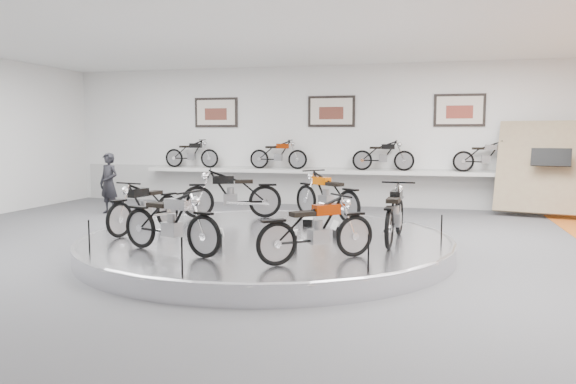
% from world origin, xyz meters
% --- Properties ---
extents(floor, '(16.00, 16.00, 0.00)m').
position_xyz_m(floor, '(0.00, 0.00, 0.00)').
color(floor, '#4E4E50').
rests_on(floor, ground).
extents(ceiling, '(16.00, 16.00, 0.00)m').
position_xyz_m(ceiling, '(0.00, 0.00, 4.00)').
color(ceiling, white).
rests_on(ceiling, wall_back).
extents(wall_back, '(16.00, 0.00, 16.00)m').
position_xyz_m(wall_back, '(0.00, 7.00, 2.00)').
color(wall_back, white).
rests_on(wall_back, floor).
extents(dado_band, '(15.68, 0.04, 1.10)m').
position_xyz_m(dado_band, '(0.00, 6.98, 0.55)').
color(dado_band, '#BCBCBA').
rests_on(dado_band, floor).
extents(display_platform, '(6.40, 6.40, 0.30)m').
position_xyz_m(display_platform, '(0.00, 0.30, 0.15)').
color(display_platform, silver).
rests_on(display_platform, floor).
extents(platform_rim, '(6.40, 6.40, 0.10)m').
position_xyz_m(platform_rim, '(0.00, 0.30, 0.27)').
color(platform_rim, '#B2B2BA').
rests_on(platform_rim, display_platform).
extents(shelf, '(11.00, 0.55, 0.10)m').
position_xyz_m(shelf, '(0.00, 6.70, 1.00)').
color(shelf, silver).
rests_on(shelf, wall_back).
extents(poster_left, '(1.35, 0.06, 0.88)m').
position_xyz_m(poster_left, '(-3.50, 6.96, 2.70)').
color(poster_left, silver).
rests_on(poster_left, wall_back).
extents(poster_center, '(1.35, 0.06, 0.88)m').
position_xyz_m(poster_center, '(0.00, 6.96, 2.70)').
color(poster_center, silver).
rests_on(poster_center, wall_back).
extents(poster_right, '(1.35, 0.06, 0.88)m').
position_xyz_m(poster_right, '(3.50, 6.96, 2.70)').
color(poster_right, silver).
rests_on(poster_right, wall_back).
extents(display_panel, '(2.56, 1.52, 2.30)m').
position_xyz_m(display_panel, '(5.60, 6.10, 1.25)').
color(display_panel, '#9B8B66').
rests_on(display_panel, floor).
extents(shelf_bike_a, '(1.22, 0.43, 0.73)m').
position_xyz_m(shelf_bike_a, '(-4.20, 6.70, 1.42)').
color(shelf_bike_a, black).
rests_on(shelf_bike_a, shelf).
extents(shelf_bike_b, '(1.22, 0.43, 0.73)m').
position_xyz_m(shelf_bike_b, '(-1.50, 6.70, 1.42)').
color(shelf_bike_b, '#7C2002').
rests_on(shelf_bike_b, shelf).
extents(shelf_bike_c, '(1.22, 0.43, 0.73)m').
position_xyz_m(shelf_bike_c, '(1.50, 6.70, 1.42)').
color(shelf_bike_c, black).
rests_on(shelf_bike_c, shelf).
extents(shelf_bike_d, '(1.22, 0.43, 0.73)m').
position_xyz_m(shelf_bike_d, '(4.20, 6.70, 1.42)').
color(shelf_bike_d, '#A1A2A6').
rests_on(shelf_bike_d, shelf).
extents(bike_a, '(0.69, 1.68, 0.97)m').
position_xyz_m(bike_a, '(2.20, 0.29, 0.78)').
color(bike_a, black).
rests_on(bike_a, display_platform).
extents(bike_b, '(1.71, 1.57, 1.01)m').
position_xyz_m(bike_b, '(0.68, 2.42, 0.81)').
color(bike_b, '#C75100').
rests_on(bike_b, display_platform).
extents(bike_c, '(1.88, 1.18, 1.04)m').
position_xyz_m(bike_c, '(-1.28, 2.09, 0.82)').
color(bike_c, black).
rests_on(bike_c, display_platform).
extents(bike_d, '(0.91, 1.68, 0.94)m').
position_xyz_m(bike_d, '(-2.24, 0.13, 0.77)').
color(bike_d, black).
rests_on(bike_d, display_platform).
extents(bike_e, '(1.72, 1.06, 0.96)m').
position_xyz_m(bike_e, '(-0.98, -1.40, 0.78)').
color(bike_e, '#A1A2A6').
rests_on(bike_e, display_platform).
extents(bike_f, '(1.55, 1.45, 0.92)m').
position_xyz_m(bike_f, '(1.24, -1.42, 0.76)').
color(bike_f, '#7C2002').
rests_on(bike_f, display_platform).
extents(visitor, '(0.66, 0.52, 1.58)m').
position_xyz_m(visitor, '(-5.30, 3.93, 0.79)').
color(visitor, black).
rests_on(visitor, floor).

